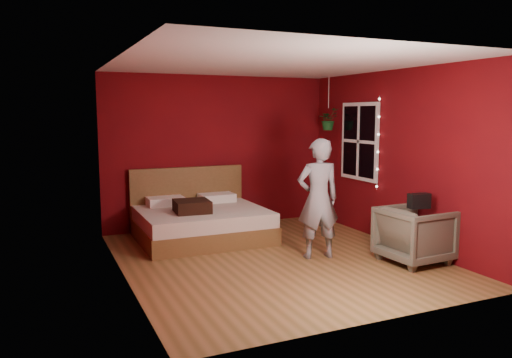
% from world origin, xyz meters
% --- Properties ---
extents(floor, '(4.50, 4.50, 0.00)m').
position_xyz_m(floor, '(0.00, 0.00, 0.00)').
color(floor, olive).
rests_on(floor, ground).
extents(room_walls, '(4.04, 4.54, 2.62)m').
position_xyz_m(room_walls, '(0.00, 0.00, 1.68)').
color(room_walls, '#670A0E').
rests_on(room_walls, ground).
extents(window, '(0.05, 0.97, 1.27)m').
position_xyz_m(window, '(1.97, 0.90, 1.50)').
color(window, white).
rests_on(window, room_walls).
extents(fairy_lights, '(0.04, 0.04, 1.45)m').
position_xyz_m(fairy_lights, '(1.94, 0.38, 1.50)').
color(fairy_lights, silver).
rests_on(fairy_lights, room_walls).
extents(bed, '(1.93, 1.64, 1.06)m').
position_xyz_m(bed, '(-0.59, 1.47, 0.28)').
color(bed, brown).
rests_on(bed, ground).
extents(person, '(0.65, 0.48, 1.63)m').
position_xyz_m(person, '(0.55, -0.18, 0.81)').
color(person, slate).
rests_on(person, ground).
extents(armchair, '(0.86, 0.83, 0.74)m').
position_xyz_m(armchair, '(1.60, -0.89, 0.37)').
color(armchair, '#5F5A4B').
rests_on(armchair, ground).
extents(handbag, '(0.29, 0.18, 0.19)m').
position_xyz_m(handbag, '(1.58, -0.97, 0.84)').
color(handbag, black).
rests_on(handbag, armchair).
extents(throw_pillow, '(0.55, 0.55, 0.18)m').
position_xyz_m(throw_pillow, '(-0.80, 1.22, 0.57)').
color(throw_pillow, black).
rests_on(throw_pillow, bed).
extents(hanging_plant, '(0.41, 0.38, 0.93)m').
position_xyz_m(hanging_plant, '(1.76, 1.53, 1.86)').
color(hanging_plant, silver).
rests_on(hanging_plant, room_walls).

